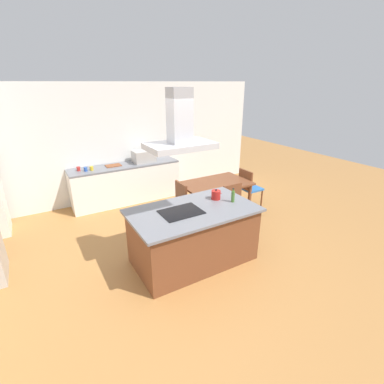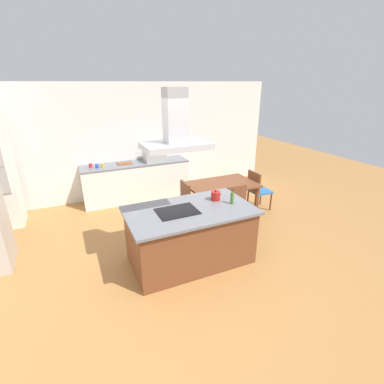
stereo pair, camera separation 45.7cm
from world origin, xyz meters
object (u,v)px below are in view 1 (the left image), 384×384
Objects in this scene: chair_facing_island at (235,205)px; chair_at_right_end at (248,186)px; coffee_mug_yellow at (92,168)px; dining_table at (215,186)px; coffee_mug_red at (78,169)px; cutting_board at (113,165)px; range_hood at (180,130)px; tea_kettle at (216,195)px; countertop_microwave at (144,156)px; coffee_mug_blue at (86,169)px; olive_oil_bottle at (233,196)px; cooktop at (181,212)px; chair_at_left_end at (177,202)px.

chair_facing_island and chair_at_right_end have the same top height.
coffee_mug_yellow is 2.71m from dining_table.
coffee_mug_red reaches higher than chair_at_right_end.
cutting_board is 0.38× the size of range_hood.
dining_table is at bearing 54.93° from tea_kettle.
countertop_microwave is 0.56× the size of range_hood.
tea_kettle is at bearing 11.65° from range_hood.
coffee_mug_blue is 0.10× the size of chair_facing_island.
tea_kettle is at bearing -60.36° from coffee_mug_blue.
olive_oil_bottle is 0.26× the size of chair_at_right_end.
cooktop is 2.93m from cutting_board.
coffee_mug_red reaches higher than dining_table.
coffee_mug_red is 0.10× the size of chair_facing_island.
coffee_mug_blue is at bearing 119.64° from tea_kettle.
olive_oil_bottle reaches higher than coffee_mug_yellow.
coffee_mug_yellow is (-0.67, 2.83, 0.04)m from cooktop.
range_hood is at bearing -76.64° from coffee_mug_yellow.
dining_table is at bearing 38.70° from cooktop.
cooktop is 0.67× the size of range_hood.
coffee_mug_red is 1.00× the size of coffee_mug_blue.
coffee_mug_yellow is at bearing 125.13° from chair_at_left_end.
olive_oil_bottle reaches higher than cutting_board.
range_hood reaches higher than coffee_mug_red.
range_hood is (-1.43, -1.14, 1.43)m from dining_table.
chair_at_left_end is at bearing 180.00° from dining_table.
countertop_microwave is at bearing -3.94° from cutting_board.
olive_oil_bottle reaches higher than chair_at_left_end.
olive_oil_bottle is at bearing -113.55° from dining_table.
chair_at_right_end is (0.92, 0.67, 0.00)m from chair_facing_island.
countertop_microwave is at bearing 88.63° from chair_at_left_end.
chair_at_left_end is at bearing -91.37° from countertop_microwave.
coffee_mug_blue is 0.10× the size of range_hood.
chair_facing_island is at bearing 25.20° from tea_kettle.
countertop_microwave is (-0.18, 2.73, 0.07)m from tea_kettle.
tea_kettle reaches higher than cooktop.
range_hood reaches higher than countertop_microwave.
dining_table is at bearing 66.45° from olive_oil_bottle.
chair_facing_island and chair_at_left_end have the same top height.
coffee_mug_blue is at bearing -177.95° from countertop_microwave.
chair_facing_island is at bearing -46.27° from coffee_mug_red.
cooktop is 1.20m from range_hood.
coffee_mug_yellow is at bearing 141.28° from dining_table.
olive_oil_bottle is 3.20m from cutting_board.
countertop_microwave is at bearing 96.53° from olive_oil_bottle.
olive_oil_bottle is 0.92m from chair_facing_island.
cutting_board is (0.50, 0.10, -0.04)m from coffee_mug_yellow.
range_hood is at bearing -100.90° from countertop_microwave.
coffee_mug_blue is 1.00× the size of coffee_mug_yellow.
dining_table is 1.56× the size of range_hood.
countertop_microwave reaches higher than cutting_board.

